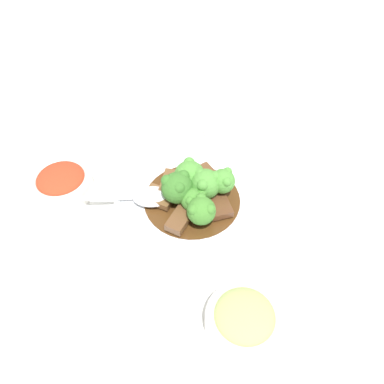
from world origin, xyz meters
TOP-DOWN VIEW (x-y plane):
  - ground_plane at (0.00, 0.00)m, footprint 4.00×4.00m
  - main_plate at (0.00, 0.00)m, footprint 0.26×0.26m
  - beef_strip_0 at (-0.02, 0.04)m, footprint 0.05×0.06m
  - beef_strip_1 at (-0.04, -0.02)m, footprint 0.07×0.06m
  - beef_strip_2 at (0.02, -0.04)m, footprint 0.04×0.05m
  - beef_strip_3 at (0.04, 0.01)m, footprint 0.06×0.06m
  - beef_strip_4 at (0.03, 0.04)m, footprint 0.06×0.05m
  - broccoli_floret_0 at (-0.02, 0.01)m, footprint 0.04×0.04m
  - broccoli_floret_1 at (0.01, 0.02)m, footprint 0.05×0.05m
  - broccoli_floret_2 at (-0.05, 0.02)m, footprint 0.05×0.05m
  - broccoli_floret_3 at (-0.01, -0.02)m, footprint 0.05×0.05m
  - broccoli_floret_4 at (-0.03, -0.04)m, footprint 0.04×0.04m
  - broccoli_floret_5 at (0.02, -0.01)m, footprint 0.05×0.05m
  - serving_spoon at (0.05, 0.06)m, footprint 0.16×0.19m
  - side_bowl_kimchi at (0.17, 0.15)m, footprint 0.10×0.10m
  - side_bowl_appetizer at (-0.20, 0.09)m, footprint 0.10×0.10m
  - sauce_dish at (0.10, -0.17)m, footprint 0.08×0.08m

SIDE VIEW (x-z plane):
  - ground_plane at x=0.00m, z-range 0.00..0.00m
  - sauce_dish at x=0.10m, z-range 0.00..0.01m
  - main_plate at x=0.00m, z-range 0.00..0.02m
  - side_bowl_kimchi at x=0.17m, z-range 0.00..0.05m
  - beef_strip_2 at x=0.02m, z-range 0.02..0.03m
  - beef_strip_4 at x=0.03m, z-range 0.02..0.03m
  - beef_strip_1 at x=-0.04m, z-range 0.02..0.03m
  - side_bowl_appetizer at x=-0.20m, z-range 0.00..0.05m
  - serving_spoon at x=0.05m, z-range 0.02..0.03m
  - beef_strip_0 at x=-0.02m, z-range 0.02..0.03m
  - beef_strip_3 at x=0.04m, z-range 0.02..0.03m
  - broccoli_floret_0 at x=-0.02m, z-range 0.02..0.06m
  - broccoli_floret_2 at x=-0.05m, z-range 0.02..0.07m
  - broccoli_floret_5 at x=0.02m, z-range 0.02..0.08m
  - broccoli_floret_3 at x=-0.01m, z-range 0.02..0.08m
  - broccoli_floret_1 at x=0.01m, z-range 0.02..0.08m
  - broccoli_floret_4 at x=-0.03m, z-range 0.03..0.08m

